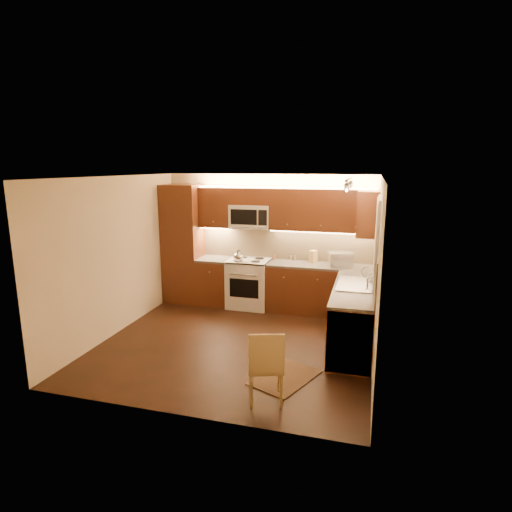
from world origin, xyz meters
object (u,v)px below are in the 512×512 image
(dining_chair, at_px, (266,365))
(knife_block, at_px, (313,256))
(stove, at_px, (249,283))
(kettle, at_px, (238,255))
(microwave, at_px, (251,216))
(sink, at_px, (355,280))
(toaster_oven, at_px, (340,259))
(soap_bottle, at_px, (372,275))

(dining_chair, bearing_deg, knife_block, 71.67)
(stove, bearing_deg, kettle, -126.02)
(knife_block, height_order, dining_chair, knife_block)
(dining_chair, bearing_deg, microwave, 91.68)
(sink, distance_m, kettle, 2.34)
(stove, bearing_deg, knife_block, 9.35)
(stove, bearing_deg, microwave, 90.00)
(kettle, relative_size, dining_chair, 0.26)
(kettle, xyz_separation_m, knife_block, (1.33, 0.39, -0.02))
(microwave, height_order, sink, microwave)
(toaster_oven, relative_size, soap_bottle, 2.33)
(kettle, xyz_separation_m, dining_chair, (1.26, -2.94, -0.59))
(knife_block, bearing_deg, toaster_oven, 3.87)
(toaster_oven, bearing_deg, microwave, 156.21)
(soap_bottle, xyz_separation_m, dining_chair, (-1.12, -2.32, -0.55))
(sink, bearing_deg, kettle, 156.55)
(microwave, distance_m, sink, 2.48)
(kettle, bearing_deg, soap_bottle, -6.77)
(microwave, bearing_deg, stove, -90.00)
(stove, distance_m, kettle, 0.62)
(kettle, bearing_deg, toaster_oven, 14.75)
(stove, relative_size, toaster_oven, 2.22)
(toaster_oven, relative_size, knife_block, 1.88)
(toaster_oven, distance_m, soap_bottle, 1.01)
(toaster_oven, bearing_deg, kettle, 166.87)
(stove, xyz_separation_m, sink, (2.00, -1.12, 0.52))
(kettle, xyz_separation_m, soap_bottle, (2.38, -0.62, -0.04))
(microwave, bearing_deg, soap_bottle, -22.99)
(kettle, height_order, dining_chair, kettle)
(sink, bearing_deg, toaster_oven, 105.63)
(microwave, height_order, kettle, microwave)
(sink, height_order, toaster_oven, toaster_oven)
(toaster_oven, bearing_deg, knife_block, 141.00)
(microwave, distance_m, dining_chair, 3.69)
(stove, xyz_separation_m, microwave, (0.00, 0.14, 1.26))
(soap_bottle, relative_size, dining_chair, 0.20)
(microwave, height_order, toaster_oven, microwave)
(microwave, height_order, soap_bottle, microwave)
(dining_chair, bearing_deg, soap_bottle, 47.03)
(kettle, distance_m, knife_block, 1.38)
(knife_block, relative_size, soap_bottle, 1.24)
(kettle, height_order, soap_bottle, kettle)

